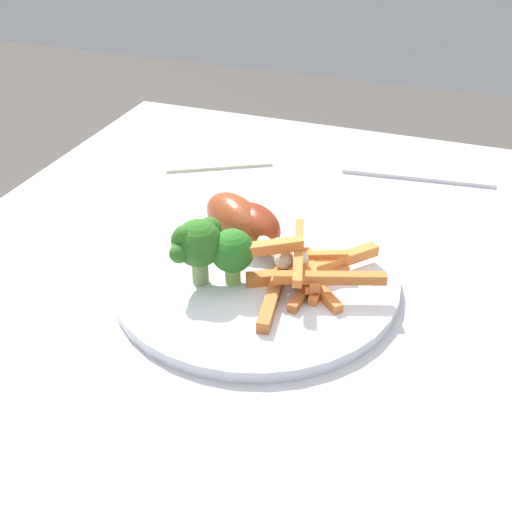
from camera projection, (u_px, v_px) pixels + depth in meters
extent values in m
cube|color=#B7B7BC|center=(250.00, 330.00, 0.59)|extent=(0.94, 0.73, 0.03)
cylinder|color=gray|center=(177.00, 315.00, 1.20)|extent=(0.06, 0.06, 0.72)
cylinder|color=silver|center=(256.00, 278.00, 0.62)|extent=(0.28, 0.28, 0.01)
cylinder|color=#84BB55|center=(233.00, 273.00, 0.60)|extent=(0.01, 0.01, 0.02)
sphere|color=#286C20|center=(232.00, 251.00, 0.58)|extent=(0.04, 0.04, 0.04)
sphere|color=#286C20|center=(238.00, 248.00, 0.60)|extent=(0.02, 0.02, 0.02)
sphere|color=#286C20|center=(237.00, 255.00, 0.57)|extent=(0.01, 0.01, 0.01)
sphere|color=#286C20|center=(222.00, 245.00, 0.60)|extent=(0.02, 0.02, 0.02)
sphere|color=#286C20|center=(243.00, 242.00, 0.59)|extent=(0.01, 0.01, 0.01)
cylinder|color=#829F5C|center=(200.00, 270.00, 0.60)|extent=(0.02, 0.02, 0.03)
sphere|color=#2B641E|center=(199.00, 243.00, 0.58)|extent=(0.04, 0.04, 0.04)
sphere|color=#2B641E|center=(180.00, 248.00, 0.58)|extent=(0.02, 0.02, 0.02)
sphere|color=#2B641E|center=(195.00, 250.00, 0.57)|extent=(0.02, 0.02, 0.02)
sphere|color=#2B641E|center=(181.00, 251.00, 0.57)|extent=(0.02, 0.02, 0.02)
sphere|color=#2B641E|center=(184.00, 240.00, 0.58)|extent=(0.02, 0.02, 0.02)
sphere|color=#2B641E|center=(184.00, 236.00, 0.57)|extent=(0.02, 0.02, 0.02)
sphere|color=#2B641E|center=(209.00, 230.00, 0.59)|extent=(0.02, 0.02, 0.02)
cube|color=orange|center=(310.00, 280.00, 0.60)|extent=(0.08, 0.08, 0.01)
cube|color=#BF672E|center=(330.00, 278.00, 0.57)|extent=(0.04, 0.10, 0.01)
cube|color=#BC662E|center=(274.00, 293.00, 0.58)|extent=(0.10, 0.03, 0.01)
cube|color=orange|center=(335.00, 262.00, 0.61)|extent=(0.08, 0.07, 0.01)
cube|color=orange|center=(323.00, 278.00, 0.60)|extent=(0.08, 0.01, 0.01)
cube|color=orange|center=(310.00, 269.00, 0.59)|extent=(0.06, 0.03, 0.01)
cube|color=orange|center=(299.00, 251.00, 0.59)|extent=(0.10, 0.04, 0.01)
cube|color=orange|center=(315.00, 256.00, 0.60)|extent=(0.03, 0.06, 0.01)
cube|color=orange|center=(308.00, 270.00, 0.60)|extent=(0.07, 0.03, 0.01)
cube|color=orange|center=(268.00, 248.00, 0.58)|extent=(0.05, 0.06, 0.01)
cube|color=#BA652D|center=(310.00, 283.00, 0.60)|extent=(0.09, 0.02, 0.01)
cube|color=orange|center=(298.00, 275.00, 0.60)|extent=(0.06, 0.09, 0.01)
cylinder|color=maroon|center=(235.00, 236.00, 0.67)|extent=(0.04, 0.04, 0.00)
ellipsoid|color=brown|center=(234.00, 218.00, 0.66)|extent=(0.09, 0.09, 0.05)
cylinder|color=beige|center=(271.00, 249.00, 0.61)|extent=(0.04, 0.04, 0.01)
sphere|color=silver|center=(284.00, 259.00, 0.60)|extent=(0.02, 0.02, 0.02)
cylinder|color=#5A1B0D|center=(254.00, 242.00, 0.66)|extent=(0.04, 0.04, 0.00)
ellipsoid|color=maroon|center=(254.00, 225.00, 0.65)|extent=(0.08, 0.08, 0.04)
cylinder|color=beige|center=(287.00, 252.00, 0.61)|extent=(0.03, 0.04, 0.01)
sphere|color=silver|center=(299.00, 261.00, 0.60)|extent=(0.02, 0.02, 0.02)
cube|color=silver|center=(417.00, 177.00, 0.81)|extent=(0.03, 0.19, 0.00)
cube|color=beige|center=(213.00, 143.00, 0.91)|extent=(0.22, 0.21, 0.00)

